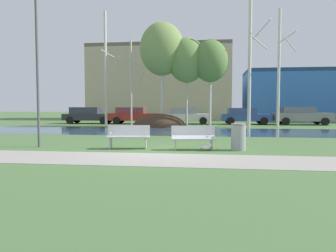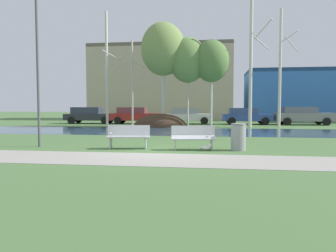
% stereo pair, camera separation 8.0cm
% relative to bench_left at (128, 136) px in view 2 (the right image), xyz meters
% --- Properties ---
extents(ground_plane, '(120.00, 120.00, 0.00)m').
position_rel_bench_left_xyz_m(ground_plane, '(1.23, 9.29, -0.47)').
color(ground_plane, '#4C703D').
extents(paved_path_strip, '(60.00, 2.44, 0.01)m').
position_rel_bench_left_xyz_m(paved_path_strip, '(1.23, -2.38, -0.47)').
color(paved_path_strip, '#9E998E').
rests_on(paved_path_strip, ground).
extents(river_band, '(80.00, 6.38, 0.01)m').
position_rel_bench_left_xyz_m(river_band, '(1.23, 8.53, -0.47)').
color(river_band, '#33516B').
rests_on(river_band, ground).
extents(soil_mound, '(4.06, 2.48, 1.99)m').
position_rel_bench_left_xyz_m(soil_mound, '(-0.92, 12.89, -0.47)').
color(soil_mound, '#423021').
rests_on(soil_mound, ground).
extents(bench_left, '(1.66, 0.78, 0.87)m').
position_rel_bench_left_xyz_m(bench_left, '(0.00, 0.00, 0.00)').
color(bench_left, '#B2B5B7').
rests_on(bench_left, ground).
extents(bench_right, '(1.66, 0.78, 0.87)m').
position_rel_bench_left_xyz_m(bench_right, '(2.44, 0.00, 0.00)').
color(bench_right, '#B2B5B7').
rests_on(bench_right, ground).
extents(trash_bin, '(0.55, 0.55, 0.97)m').
position_rel_bench_left_xyz_m(trash_bin, '(4.05, 0.07, 0.03)').
color(trash_bin, gray).
rests_on(trash_bin, ground).
extents(seagull, '(0.46, 0.17, 0.27)m').
position_rel_bench_left_xyz_m(seagull, '(2.90, -0.22, -0.34)').
color(seagull, white).
rests_on(seagull, ground).
extents(streetlamp, '(0.32, 0.32, 6.21)m').
position_rel_bench_left_xyz_m(streetlamp, '(-3.58, 0.01, 3.58)').
color(streetlamp, '#4C4C51').
rests_on(streetlamp, ground).
extents(birch_far_left, '(1.29, 2.29, 9.00)m').
position_rel_bench_left_xyz_m(birch_far_left, '(-5.29, 13.51, 4.06)').
color(birch_far_left, beige).
rests_on(birch_far_left, ground).
extents(birch_left, '(1.19, 2.19, 6.82)m').
position_rel_bench_left_xyz_m(birch_left, '(-3.29, 13.80, 2.99)').
color(birch_left, beige).
rests_on(birch_left, ground).
extents(birch_center_left, '(3.34, 3.34, 7.88)m').
position_rel_bench_left_xyz_m(birch_center_left, '(-0.71, 12.97, 5.38)').
color(birch_center_left, beige).
rests_on(birch_center_left, ground).
extents(birch_center, '(2.82, 2.82, 6.70)m').
position_rel_bench_left_xyz_m(birch_center, '(1.16, 13.04, 4.53)').
color(birch_center, '#BCB7A8').
rests_on(birch_center, ground).
extents(birch_center_right, '(2.60, 2.60, 6.47)m').
position_rel_bench_left_xyz_m(birch_center_right, '(2.91, 12.90, 4.42)').
color(birch_center_right, beige).
rests_on(birch_center_right, ground).
extents(birch_right, '(1.60, 2.71, 9.35)m').
position_rel_bench_left_xyz_m(birch_right, '(5.80, 13.07, 4.31)').
color(birch_right, beige).
rests_on(birch_right, ground).
extents(birch_far_right, '(1.33, 2.42, 8.80)m').
position_rel_bench_left_xyz_m(birch_far_right, '(8.02, 13.91, 4.02)').
color(birch_far_right, beige).
rests_on(birch_far_right, ground).
extents(parked_van_nearest_dark, '(4.62, 2.20, 1.47)m').
position_rel_bench_left_xyz_m(parked_van_nearest_dark, '(-7.95, 16.52, 0.30)').
color(parked_van_nearest_dark, '#282B30').
rests_on(parked_van_nearest_dark, ground).
extents(parked_sedan_second_red, '(4.46, 2.21, 1.46)m').
position_rel_bench_left_xyz_m(parked_sedan_second_red, '(-3.83, 16.69, 0.30)').
color(parked_sedan_second_red, maroon).
rests_on(parked_sedan_second_red, ground).
extents(parked_hatch_third_white, '(4.13, 2.19, 1.44)m').
position_rel_bench_left_xyz_m(parked_hatch_third_white, '(0.83, 17.03, 0.29)').
color(parked_hatch_third_white, silver).
rests_on(parked_hatch_third_white, ground).
extents(parked_wagon_fourth_blue, '(4.28, 2.20, 1.41)m').
position_rel_bench_left_xyz_m(parked_wagon_fourth_blue, '(5.83, 17.22, 0.28)').
color(parked_wagon_fourth_blue, '#2D4793').
rests_on(parked_wagon_fourth_blue, ground).
extents(parked_suv_fifth_grey, '(4.80, 2.20, 1.50)m').
position_rel_bench_left_xyz_m(parked_suv_fifth_grey, '(10.44, 17.05, 0.32)').
color(parked_suv_fifth_grey, slate).
rests_on(parked_suv_fifth_grey, ground).
extents(building_beige_block, '(16.25, 6.58, 8.56)m').
position_rel_bench_left_xyz_m(building_beige_block, '(-3.03, 27.09, 3.81)').
color(building_beige_block, '#BCAD8E').
rests_on(building_beige_block, ground).
extents(building_blue_store, '(11.26, 7.28, 5.54)m').
position_rel_bench_left_xyz_m(building_blue_store, '(12.41, 27.34, 2.30)').
color(building_blue_store, '#3870C6').
rests_on(building_blue_store, ground).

